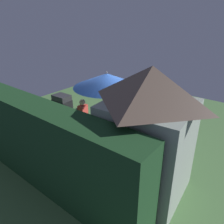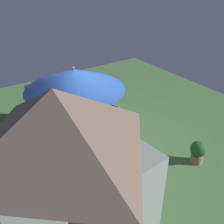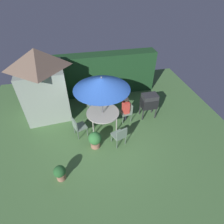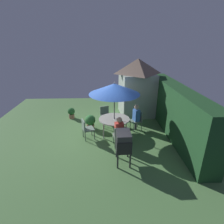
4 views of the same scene
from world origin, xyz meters
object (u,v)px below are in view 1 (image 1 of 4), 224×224
(person_in_red, at_px, (83,111))
(person_in_blue, at_px, (93,132))
(chair_toward_hedge, at_px, (140,129))
(garden_shed, at_px, (148,133))
(chair_far_side, at_px, (93,141))
(patio_umbrella, at_px, (107,80))
(bbq_grill, at_px, (62,103))
(chair_toward_house, at_px, (118,110))
(chair_near_shed, at_px, (81,117))
(potted_plant_by_shed, at_px, (181,121))
(potted_plant_by_grill, at_px, (136,121))
(patio_table, at_px, (107,120))

(person_in_red, bearing_deg, person_in_blue, 146.29)
(chair_toward_hedge, bearing_deg, garden_shed, 124.85)
(garden_shed, height_order, chair_far_side, garden_shed)
(patio_umbrella, height_order, bbq_grill, patio_umbrella)
(chair_toward_house, distance_m, person_in_red, 1.52)
(bbq_grill, bearing_deg, person_in_blue, 160.76)
(bbq_grill, height_order, chair_near_shed, bbq_grill)
(bbq_grill, height_order, chair_toward_house, bbq_grill)
(chair_far_side, xyz_separation_m, potted_plant_by_shed, (-1.45, -3.42, -0.19))
(chair_near_shed, bearing_deg, chair_toward_house, -116.48)
(bbq_grill, relative_size, potted_plant_by_shed, 2.00)
(chair_near_shed, distance_m, chair_toward_house, 1.54)
(potted_plant_by_grill, xyz_separation_m, person_in_blue, (0.17, 2.20, 0.40))
(person_in_blue, bearing_deg, chair_near_shed, -31.83)
(patio_umbrella, bearing_deg, patio_table, -93.58)
(potted_plant_by_grill, distance_m, person_in_red, 2.05)
(bbq_grill, height_order, potted_plant_by_grill, bbq_grill)
(chair_near_shed, bearing_deg, potted_plant_by_shed, -140.50)
(patio_table, height_order, bbq_grill, bbq_grill)
(garden_shed, distance_m, patio_table, 2.88)
(chair_toward_hedge, bearing_deg, chair_toward_house, -28.17)
(chair_far_side, bearing_deg, patio_table, -72.64)
(patio_table, distance_m, potted_plant_by_grill, 1.28)
(chair_far_side, bearing_deg, chair_toward_hedge, -115.41)
(chair_toward_house, bearing_deg, potted_plant_by_grill, 174.43)
(chair_far_side, distance_m, chair_toward_house, 2.51)
(patio_table, relative_size, person_in_blue, 1.11)
(person_in_red, bearing_deg, patio_table, -172.41)
(chair_toward_hedge, relative_size, chair_toward_house, 1.00)
(chair_far_side, height_order, person_in_red, person_in_red)
(patio_umbrella, xyz_separation_m, bbq_grill, (2.15, 0.20, -1.28))
(chair_far_side, relative_size, person_in_red, 0.71)
(bbq_grill, bearing_deg, patio_table, -174.78)
(person_in_red, distance_m, person_in_blue, 1.66)
(patio_table, xyz_separation_m, patio_umbrella, (0.00, 0.00, 1.44))
(chair_toward_house, bearing_deg, person_in_blue, 108.73)
(chair_toward_house, bearing_deg, garden_shed, 136.79)
(patio_table, relative_size, potted_plant_by_shed, 2.33)
(person_in_red, bearing_deg, potted_plant_by_shed, -139.81)
(chair_toward_hedge, height_order, potted_plant_by_grill, chair_toward_hedge)
(patio_table, xyz_separation_m, person_in_blue, (-0.33, 1.06, 0.10))
(patio_umbrella, height_order, chair_toward_hedge, patio_umbrella)
(bbq_grill, bearing_deg, chair_near_shed, -177.45)
(patio_table, height_order, person_in_red, person_in_red)
(bbq_grill, xyz_separation_m, chair_far_side, (-2.50, 0.95, -0.33))
(chair_far_side, bearing_deg, potted_plant_by_shed, -113.02)
(chair_toward_house, xyz_separation_m, person_in_blue, (-0.78, 2.29, 0.26))
(bbq_grill, bearing_deg, chair_toward_house, -140.01)
(garden_shed, xyz_separation_m, bbq_grill, (4.49, -1.19, -0.76))
(garden_shed, height_order, person_in_red, garden_shed)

